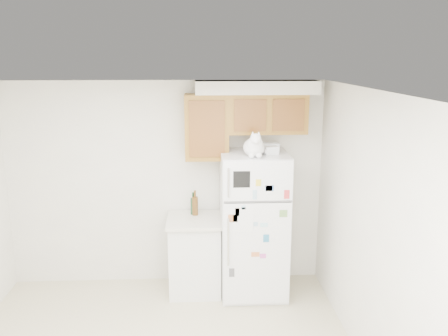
{
  "coord_description": "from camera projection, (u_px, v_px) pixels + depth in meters",
  "views": [
    {
      "loc": [
        0.41,
        -3.6,
        2.77
      ],
      "look_at": [
        0.69,
        1.55,
        1.55
      ],
      "focal_mm": 38.0,
      "sensor_mm": 36.0,
      "label": 1
    }
  ],
  "objects": [
    {
      "name": "base_counter",
      "position": [
        195.0,
        254.0,
        5.66
      ],
      "size": [
        0.64,
        0.64,
        0.92
      ],
      "color": "white",
      "rests_on": "ground_plane"
    },
    {
      "name": "bottle_amber",
      "position": [
        195.0,
        203.0,
        5.63
      ],
      "size": [
        0.07,
        0.07,
        0.3
      ],
      "primitive_type": null,
      "color": "#593814",
      "rests_on": "base_counter"
    },
    {
      "name": "storage_box_back",
      "position": [
        271.0,
        147.0,
        5.45
      ],
      "size": [
        0.18,
        0.13,
        0.1
      ],
      "primitive_type": "cube",
      "rotation": [
        0.0,
        0.0,
        -0.02
      ],
      "color": "white",
      "rests_on": "refrigerator"
    },
    {
      "name": "cat",
      "position": [
        255.0,
        146.0,
        5.16
      ],
      "size": [
        0.29,
        0.42,
        0.3
      ],
      "color": "white",
      "rests_on": "refrigerator"
    },
    {
      "name": "bottle_green",
      "position": [
        193.0,
        203.0,
        5.66
      ],
      "size": [
        0.06,
        0.06,
        0.27
      ],
      "primitive_type": null,
      "color": "#19381E",
      "rests_on": "base_counter"
    },
    {
      "name": "storage_box_front",
      "position": [
        271.0,
        150.0,
        5.29
      ],
      "size": [
        0.17,
        0.14,
        0.09
      ],
      "primitive_type": "cube",
      "rotation": [
        0.0,
        0.0,
        0.21
      ],
      "color": "white",
      "rests_on": "refrigerator"
    },
    {
      "name": "refrigerator",
      "position": [
        254.0,
        225.0,
        5.53
      ],
      "size": [
        0.76,
        0.78,
        1.7
      ],
      "color": "white",
      "rests_on": "ground_plane"
    },
    {
      "name": "room_shell",
      "position": [
        165.0,
        190.0,
        3.97
      ],
      "size": [
        3.84,
        4.04,
        2.52
      ],
      "color": "beige",
      "rests_on": "ground_plane"
    }
  ]
}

